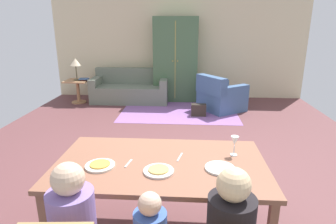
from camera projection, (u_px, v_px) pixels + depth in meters
name	position (u px, v px, depth m)	size (l,w,h in m)	color
ground_plane	(171.00, 144.00, 4.80)	(6.61, 6.59, 0.02)	brown
back_wall	(178.00, 46.00, 7.59)	(6.61, 0.10, 2.70)	beige
dining_table	(161.00, 169.00, 2.53)	(1.83, 1.05, 0.76)	brown
plate_near_man	(100.00, 166.00, 2.42)	(0.25, 0.25, 0.02)	silver
pizza_near_man	(100.00, 164.00, 2.42)	(0.17, 0.17, 0.01)	gold
plate_near_child	(159.00, 171.00, 2.34)	(0.25, 0.25, 0.02)	white
pizza_near_child	(159.00, 169.00, 2.33)	(0.17, 0.17, 0.01)	tan
plate_near_woman	(220.00, 168.00, 2.38)	(0.25, 0.25, 0.02)	white
wine_glass	(235.00, 142.00, 2.60)	(0.07, 0.07, 0.19)	silver
fork	(128.00, 163.00, 2.48)	(0.02, 0.15, 0.01)	silver
knife	(180.00, 157.00, 2.59)	(0.01, 0.17, 0.01)	silver
area_rug	(179.00, 111.00, 6.58)	(2.60, 1.80, 0.01)	#8D5B9C
couch	(131.00, 90.00, 7.39)	(1.92, 0.86, 0.82)	slate
armchair	(220.00, 97.00, 6.59)	(1.19, 1.19, 0.82)	#41608A
armoire	(176.00, 60.00, 7.31)	(1.10, 0.59, 2.10)	#436442
side_table	(78.00, 88.00, 7.20)	(0.56, 0.56, 0.58)	#AA784F
table_lamp	(75.00, 63.00, 7.02)	(0.26, 0.26, 0.54)	brown
book_lower	(85.00, 79.00, 7.15)	(0.22, 0.16, 0.03)	maroon
book_upper	(84.00, 79.00, 7.08)	(0.22, 0.16, 0.03)	#36588C
handbag	(199.00, 110.00, 6.23)	(0.32, 0.16, 0.26)	#2E271F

